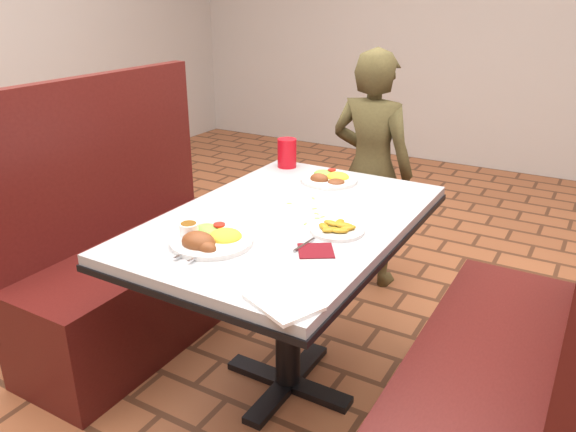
# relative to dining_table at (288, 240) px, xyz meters

# --- Properties ---
(dining_table) EXTENTS (0.81, 1.21, 0.75)m
(dining_table) POSITION_rel_dining_table_xyz_m (0.00, 0.00, 0.00)
(dining_table) COLOR #AFB1B4
(dining_table) RESTS_ON ground
(booth_bench_left) EXTENTS (0.47, 1.20, 1.17)m
(booth_bench_left) POSITION_rel_dining_table_xyz_m (-0.80, 0.00, -0.32)
(booth_bench_left) COLOR #551613
(booth_bench_left) RESTS_ON ground
(booth_bench_right) EXTENTS (0.47, 1.20, 1.17)m
(booth_bench_right) POSITION_rel_dining_table_xyz_m (0.80, 0.00, -0.32)
(booth_bench_right) COLOR #551613
(booth_bench_right) RESTS_ON ground
(diner_person) EXTENTS (0.48, 0.33, 1.25)m
(diner_person) POSITION_rel_dining_table_xyz_m (-0.10, 1.04, -0.03)
(diner_person) COLOR brown
(diner_person) RESTS_ON ground
(near_dinner_plate) EXTENTS (0.27, 0.27, 0.08)m
(near_dinner_plate) POSITION_rel_dining_table_xyz_m (-0.10, -0.33, 0.13)
(near_dinner_plate) COLOR white
(near_dinner_plate) RESTS_ON dining_table
(far_dinner_plate) EXTENTS (0.24, 0.24, 0.06)m
(far_dinner_plate) POSITION_rel_dining_table_xyz_m (-0.05, 0.43, 0.12)
(far_dinner_plate) COLOR white
(far_dinner_plate) RESTS_ON dining_table
(plantain_plate) EXTENTS (0.18, 0.18, 0.03)m
(plantain_plate) POSITION_rel_dining_table_xyz_m (0.21, -0.04, 0.11)
(plantain_plate) COLOR white
(plantain_plate) RESTS_ON dining_table
(maroon_napkin) EXTENTS (0.15, 0.15, 0.00)m
(maroon_napkin) POSITION_rel_dining_table_xyz_m (0.22, -0.21, 0.10)
(maroon_napkin) COLOR #5C0D14
(maroon_napkin) RESTS_ON dining_table
(spoon_utensil) EXTENTS (0.02, 0.12, 0.00)m
(spoon_utensil) POSITION_rel_dining_table_xyz_m (0.17, -0.19, 0.10)
(spoon_utensil) COLOR silver
(spoon_utensil) RESTS_ON dining_table
(red_tumbler) EXTENTS (0.09, 0.09, 0.13)m
(red_tumbler) POSITION_rel_dining_table_xyz_m (-0.31, 0.52, 0.16)
(red_tumbler) COLOR red
(red_tumbler) RESTS_ON dining_table
(paper_napkin) EXTENTS (0.22, 0.20, 0.01)m
(paper_napkin) POSITION_rel_dining_table_xyz_m (0.29, -0.53, 0.10)
(paper_napkin) COLOR white
(paper_napkin) RESTS_ON dining_table
(knife_utensil) EXTENTS (0.01, 0.17, 0.00)m
(knife_utensil) POSITION_rel_dining_table_xyz_m (-0.11, -0.40, 0.11)
(knife_utensil) COLOR #B8B8BC
(knife_utensil) RESTS_ON dining_table
(fork_utensil) EXTENTS (0.02, 0.16, 0.00)m
(fork_utensil) POSITION_rel_dining_table_xyz_m (-0.06, -0.40, 0.11)
(fork_utensil) COLOR silver
(fork_utensil) RESTS_ON dining_table
(lettuce_shreds) EXTENTS (0.28, 0.32, 0.00)m
(lettuce_shreds) POSITION_rel_dining_table_xyz_m (0.04, 0.06, 0.10)
(lettuce_shreds) COLOR #8FC54E
(lettuce_shreds) RESTS_ON dining_table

